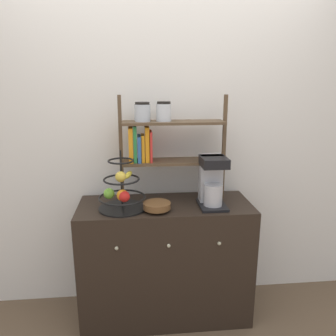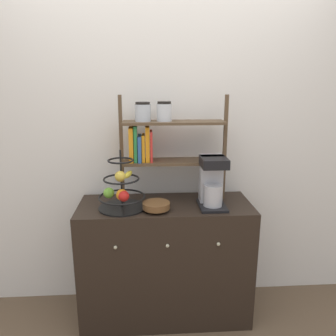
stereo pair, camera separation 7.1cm
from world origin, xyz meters
name	(u,v)px [view 1 (the left image)]	position (x,y,z in m)	size (l,w,h in m)	color
ground_plane	(169,334)	(0.00, 0.00, 0.00)	(12.00, 12.00, 0.00)	brown
wall_back	(162,138)	(0.00, 0.52, 1.30)	(7.00, 0.05, 2.60)	silver
sideboard	(165,260)	(0.00, 0.24, 0.44)	(1.21, 0.49, 0.88)	black
coffee_maker	(212,181)	(0.32, 0.19, 1.06)	(0.18, 0.25, 0.35)	black
fruit_stand	(121,192)	(-0.30, 0.17, 1.01)	(0.32, 0.32, 0.40)	black
wooden_bowl	(157,206)	(-0.07, 0.12, 0.91)	(0.18, 0.18, 0.06)	brown
shelf_hutch	(158,137)	(-0.04, 0.33, 1.34)	(0.75, 0.20, 0.75)	brown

